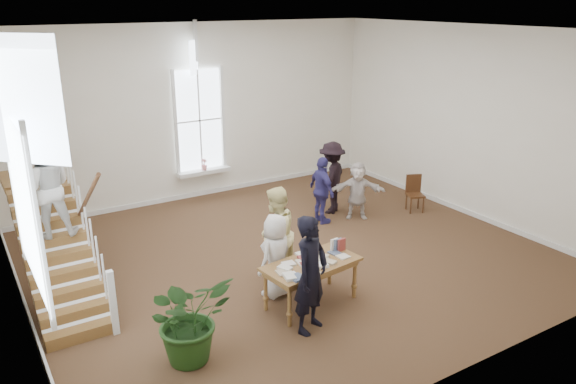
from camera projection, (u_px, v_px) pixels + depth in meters
ground at (290, 256)px, 11.61m from camera, size 10.00×10.00×0.00m
room_shell at (203, 182)px, 15.01m from camera, size 10.49×10.00×10.00m
staircase at (50, 211)px, 9.52m from camera, size 1.10×4.10×2.92m
library_table at (311, 267)px, 9.56m from camera, size 1.77×1.05×0.85m
police_officer at (311, 275)px, 8.74m from camera, size 0.84×0.73×1.94m
elderly_woman at (276, 256)px, 9.86m from camera, size 0.87×0.73×1.53m
person_yellow at (276, 235)px, 10.36m from camera, size 1.12×1.09×1.82m
woman_cluster_a at (322, 190)px, 13.08m from camera, size 0.44×0.96×1.60m
woman_cluster_b at (332, 178)px, 13.71m from camera, size 1.32×1.20×1.78m
woman_cluster_c at (358, 191)px, 13.40m from camera, size 1.30×1.06×1.39m
floor_plant at (189, 318)px, 8.09m from camera, size 1.34×1.20×1.36m
side_chair at (414, 191)px, 13.95m from camera, size 0.52×0.52×0.91m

